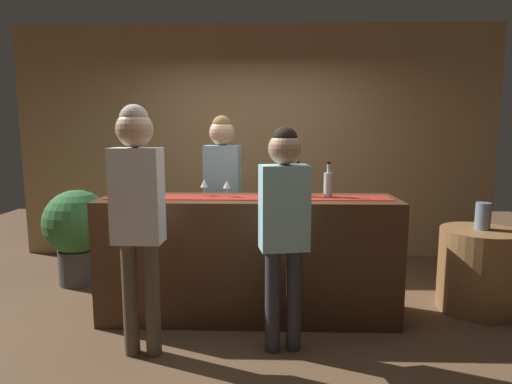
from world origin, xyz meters
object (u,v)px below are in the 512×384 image
at_px(wine_glass_far_end, 227,185).
at_px(potted_plant_tall, 78,230).
at_px(wine_glass_near_customer, 204,184).
at_px(round_side_table, 478,270).
at_px(customer_sipping, 284,216).
at_px(wine_bottle_green, 298,184).
at_px(customer_browsing, 137,202).
at_px(wine_bottle_clear, 328,184).
at_px(wine_glass_mid_counter, 132,185).
at_px(vase_on_side_table, 483,216).
at_px(bartender, 223,184).

distance_m(wine_glass_far_end, potted_plant_tall, 1.90).
height_order(wine_glass_near_customer, round_side_table, wine_glass_near_customer).
height_order(customer_sipping, potted_plant_tall, customer_sipping).
distance_m(wine_bottle_green, customer_browsing, 1.38).
height_order(wine_glass_far_end, potted_plant_tall, wine_glass_far_end).
distance_m(wine_bottle_clear, customer_browsing, 1.58).
bearing_deg(wine_glass_mid_counter, customer_browsing, -69.37).
relative_size(customer_sipping, vase_on_side_table, 6.84).
relative_size(wine_glass_mid_counter, customer_browsing, 0.08).
height_order(bartender, potted_plant_tall, bartender).
distance_m(wine_bottle_green, wine_glass_far_end, 0.61).
xyz_separation_m(wine_bottle_green, wine_glass_mid_counter, (-1.41, -0.08, -0.01)).
distance_m(bartender, customer_sipping, 1.29).
distance_m(round_side_table, potted_plant_tall, 3.94).
relative_size(wine_bottle_clear, round_side_table, 0.41).
xyz_separation_m(wine_bottle_clear, potted_plant_tall, (-2.51, 0.73, -0.58)).
height_order(wine_bottle_clear, wine_glass_mid_counter, wine_bottle_clear).
bearing_deg(wine_glass_mid_counter, wine_glass_near_customer, 6.98).
height_order(wine_glass_far_end, vase_on_side_table, wine_glass_far_end).
bearing_deg(wine_bottle_green, customer_sipping, -101.95).
relative_size(customer_browsing, potted_plant_tall, 1.79).
relative_size(wine_bottle_green, customer_browsing, 0.17).
distance_m(vase_on_side_table, potted_plant_tall, 3.96).
xyz_separation_m(wine_glass_mid_counter, customer_browsing, (0.25, -0.67, -0.03)).
bearing_deg(customer_browsing, wine_glass_far_end, 52.82).
relative_size(wine_glass_near_customer, bartender, 0.08).
bearing_deg(wine_glass_near_customer, customer_sipping, -44.59).
height_order(wine_bottle_green, round_side_table, wine_bottle_green).
bearing_deg(wine_glass_mid_counter, wine_glass_far_end, 1.51).
bearing_deg(customer_sipping, vase_on_side_table, 13.48).
bearing_deg(round_side_table, customer_sipping, -156.35).
distance_m(customer_sipping, vase_on_side_table, 1.97).
distance_m(customer_browsing, potted_plant_tall, 1.89).
xyz_separation_m(bartender, customer_browsing, (-0.46, -1.25, 0.03)).
relative_size(customer_browsing, vase_on_side_table, 7.45).
bearing_deg(wine_glass_near_customer, wine_glass_mid_counter, -173.02).
height_order(wine_bottle_clear, customer_browsing, customer_browsing).
height_order(customer_browsing, potted_plant_tall, customer_browsing).
distance_m(wine_glass_near_customer, potted_plant_tall, 1.71).
xyz_separation_m(wine_bottle_green, wine_glass_near_customer, (-0.81, -0.00, -0.01)).
distance_m(wine_bottle_green, wine_glass_mid_counter, 1.41).
bearing_deg(potted_plant_tall, bartender, -6.95).
bearing_deg(wine_glass_near_customer, potted_plant_tall, 154.52).
xyz_separation_m(wine_glass_mid_counter, customer_sipping, (1.27, -0.58, -0.15)).
distance_m(wine_glass_far_end, vase_on_side_table, 2.28).
xyz_separation_m(wine_bottle_clear, bartender, (-0.95, 0.54, -0.07)).
distance_m(wine_glass_far_end, customer_browsing, 0.89).
distance_m(wine_bottle_clear, vase_on_side_table, 1.44).
xyz_separation_m(wine_glass_near_customer, wine_glass_far_end, (0.20, -0.05, 0.00)).
xyz_separation_m(bartender, round_side_table, (2.34, -0.38, -0.72)).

